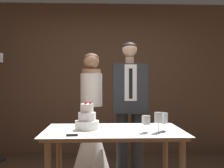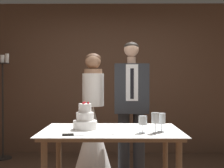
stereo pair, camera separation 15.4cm
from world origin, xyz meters
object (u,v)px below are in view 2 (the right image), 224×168
Objects in this scene: cake_knife at (78,135)px; bride at (93,132)px; tiered_cake at (85,120)px; candle_stand at (3,104)px; cake_table at (112,139)px; wine_glass_near at (155,119)px; wine_glass_far at (161,119)px; groom at (131,103)px; wine_glass_middle at (143,121)px.

cake_knife is 0.28× the size of bride.
tiered_cake is 2.34m from candle_stand.
tiered_cake is at bearing 173.49° from cake_table.
bride is 0.95× the size of candle_stand.
wine_glass_near is 0.10m from wine_glass_far.
cake_knife is 0.26× the size of groom.
cake_table is at bearing -45.40° from candle_stand.
bride is at bearing 116.33° from wine_glass_middle.
cake_knife is 1.22m from bride.
cake_knife is at bearing -170.62° from wine_glass_near.
wine_glass_middle is 0.10× the size of bride.
wine_glass_middle is 0.09× the size of groom.
wine_glass_near is at bearing -24.68° from cake_table.
tiered_cake is at bearing 77.80° from cake_knife.
bride is (0.04, 1.20, -0.20)m from cake_knife.
tiered_cake is 0.92m from bride.
cake_knife is at bearing -114.05° from groom.
candle_stand reaches higher than wine_glass_middle.
wine_glass_far is at bearing -12.68° from cake_table.
candle_stand is at bearing 136.27° from wine_glass_middle.
cake_knife is 0.78m from wine_glass_far.
wine_glass_near is 1.10m from groom.
bride reaches higher than wine_glass_near.
groom is (-0.22, 1.01, 0.08)m from wine_glass_far.
cake_knife is at bearing -167.69° from wine_glass_middle.
cake_knife is 2.40× the size of wine_glass_near.
cake_knife is 0.27× the size of candle_stand.
candle_stand reaches higher than cake_knife.
wine_glass_middle reaches higher than cake_table.
cake_knife is 0.71m from wine_glass_near.
wine_glass_near reaches higher than wine_glass_far.
wine_glass_far is at bearing -40.39° from candle_stand.
groom reaches higher than cake_table.
tiered_cake is at bearing -120.28° from groom.
cake_table is 0.32m from tiered_cake.
groom reaches higher than cake_knife.
candle_stand reaches higher than wine_glass_far.
wine_glass_far is (0.18, 0.07, 0.00)m from wine_glass_middle.
wine_glass_far is (0.75, 0.19, 0.11)m from cake_knife.
bride is at bearing 105.31° from cake_table.
groom is at bearing 97.81° from wine_glass_near.
groom is at bearing 102.13° from wine_glass_far.
wine_glass_far is (0.47, -0.10, 0.21)m from cake_table.
cake_table is 2.97× the size of cake_knife.
wine_glass_far is at bearing 6.40° from cake_knife.
candle_stand reaches higher than tiered_cake.
cake_table is 0.39m from wine_glass_middle.
wine_glass_far is 1.04m from groom.
cake_knife is 2.59× the size of wine_glass_far.
wine_glass_middle is at bearing -43.73° from candle_stand.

